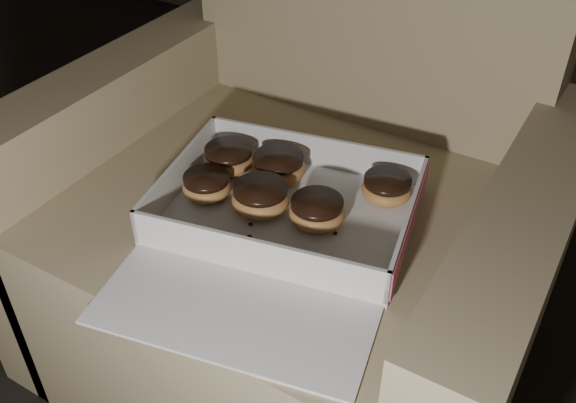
{
  "coord_description": "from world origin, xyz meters",
  "views": [
    {
      "loc": [
        0.62,
        0.19,
        1.02
      ],
      "look_at": [
        0.23,
        0.85,
        0.42
      ],
      "focal_mm": 40.0,
      "sensor_mm": 36.0,
      "label": 1
    }
  ],
  "objects": [
    {
      "name": "armchair",
      "position": [
        0.19,
        0.95,
        0.28
      ],
      "size": [
        0.84,
        0.71,
        0.88
      ],
      "color": "#9B8D63",
      "rests_on": "floor"
    },
    {
      "name": "bakery_box",
      "position": [
        0.24,
        0.81,
        0.41
      ],
      "size": [
        0.45,
        0.5,
        0.06
      ],
      "rotation": [
        0.0,
        0.0,
        0.2
      ],
      "color": "silver",
      "rests_on": "armchair"
    },
    {
      "name": "donut_a",
      "position": [
        0.09,
        0.89,
        0.42
      ],
      "size": [
        0.08,
        0.08,
        0.04
      ],
      "color": "#BF8642",
      "rests_on": "bakery_box"
    },
    {
      "name": "donut_b",
      "position": [
        0.28,
        0.85,
        0.42
      ],
      "size": [
        0.08,
        0.08,
        0.04
      ],
      "color": "#BF8642",
      "rests_on": "bakery_box"
    },
    {
      "name": "donut_c",
      "position": [
        0.1,
        0.82,
        0.42
      ],
      "size": [
        0.08,
        0.08,
        0.04
      ],
      "color": "#BF8642",
      "rests_on": "bakery_box"
    },
    {
      "name": "donut_d",
      "position": [
        0.17,
        0.91,
        0.43
      ],
      "size": [
        0.09,
        0.09,
        0.04
      ],
      "color": "#BF8642",
      "rests_on": "bakery_box"
    },
    {
      "name": "donut_e",
      "position": [
        0.19,
        0.83,
        0.43
      ],
      "size": [
        0.09,
        0.09,
        0.04
      ],
      "color": "#BF8642",
      "rests_on": "bakery_box"
    },
    {
      "name": "donut_f",
      "position": [
        0.34,
        0.95,
        0.42
      ],
      "size": [
        0.08,
        0.08,
        0.04
      ],
      "color": "#BF8642",
      "rests_on": "bakery_box"
    },
    {
      "name": "crumb_a",
      "position": [
        0.4,
        0.76,
        0.4
      ],
      "size": [
        0.01,
        0.01,
        0.0
      ],
      "primitive_type": "ellipsoid",
      "color": "black",
      "rests_on": "bakery_box"
    },
    {
      "name": "crumb_b",
      "position": [
        0.32,
        0.84,
        0.4
      ],
      "size": [
        0.01,
        0.01,
        0.0
      ],
      "primitive_type": "ellipsoid",
      "color": "black",
      "rests_on": "bakery_box"
    },
    {
      "name": "crumb_c",
      "position": [
        0.21,
        0.77,
        0.4
      ],
      "size": [
        0.01,
        0.01,
        0.0
      ],
      "primitive_type": "ellipsoid",
      "color": "black",
      "rests_on": "bakery_box"
    },
    {
      "name": "crumb_d",
      "position": [
        0.2,
        0.79,
        0.4
      ],
      "size": [
        0.01,
        0.01,
        0.0
      ],
      "primitive_type": "ellipsoid",
      "color": "black",
      "rests_on": "bakery_box"
    }
  ]
}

